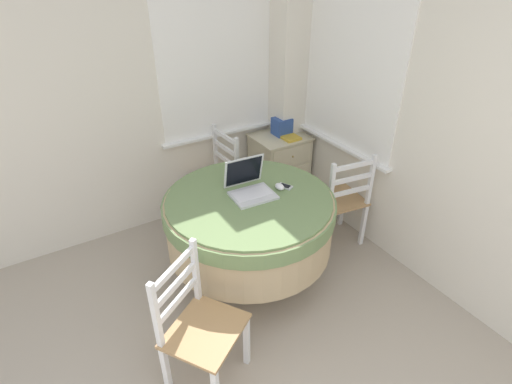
{
  "coord_description": "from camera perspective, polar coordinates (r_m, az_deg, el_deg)",
  "views": [
    {
      "loc": [
        -0.24,
        -0.23,
        2.29
      ],
      "look_at": [
        1.12,
        2.01,
        0.69
      ],
      "focal_mm": 28.0,
      "sensor_mm": 36.0,
      "label": 1
    }
  ],
  "objects": [
    {
      "name": "corner_room_shell",
      "position": [
        2.82,
        3.32,
        10.41
      ],
      "size": [
        4.42,
        4.89,
        2.55
      ],
      "color": "silver",
      "rests_on": "ground_plane"
    },
    {
      "name": "cell_phone",
      "position": [
        2.98,
        4.17,
        0.83
      ],
      "size": [
        0.1,
        0.13,
        0.01
      ],
      "color": "#B2B7BC",
      "rests_on": "round_dining_table"
    },
    {
      "name": "dining_chair_near_back_window",
      "position": [
        3.78,
        -5.8,
        1.91
      ],
      "size": [
        0.41,
        0.46,
        0.89
      ],
      "color": "#A87F51",
      "rests_on": "ground_plane"
    },
    {
      "name": "corner_cabinet",
      "position": [
        4.15,
        3.33,
        3.54
      ],
      "size": [
        0.53,
        0.46,
        0.7
      ],
      "color": "beige",
      "rests_on": "ground_plane"
    },
    {
      "name": "storage_box",
      "position": [
        4.01,
        3.72,
        9.35
      ],
      "size": [
        0.17,
        0.15,
        0.17
      ],
      "color": "#2D4C93",
      "rests_on": "corner_cabinet"
    },
    {
      "name": "book_on_cabinet",
      "position": [
        3.97,
        4.68,
        7.91
      ],
      "size": [
        0.16,
        0.23,
        0.02
      ],
      "color": "gold",
      "rests_on": "corner_cabinet"
    },
    {
      "name": "round_dining_table",
      "position": [
        2.95,
        -0.97,
        -3.86
      ],
      "size": [
        1.25,
        1.25,
        0.77
      ],
      "color": "#4C3D2D",
      "rests_on": "ground_plane"
    },
    {
      "name": "computer_mouse",
      "position": [
        2.94,
        3.39,
        0.77
      ],
      "size": [
        0.06,
        0.09,
        0.05
      ],
      "color": "white",
      "rests_on": "round_dining_table"
    },
    {
      "name": "dining_chair_near_right_window",
      "position": [
        3.5,
        11.9,
        -1.24
      ],
      "size": [
        0.48,
        0.44,
        0.89
      ],
      "color": "#A87F51",
      "rests_on": "ground_plane"
    },
    {
      "name": "dining_chair_camera_near",
      "position": [
        2.43,
        -8.16,
        -18.51
      ],
      "size": [
        0.57,
        0.56,
        0.89
      ],
      "color": "#A87F51",
      "rests_on": "ground_plane"
    },
    {
      "name": "laptop",
      "position": [
        2.87,
        -0.91,
        0.76
      ],
      "size": [
        0.32,
        0.32,
        0.26
      ],
      "color": "silver",
      "rests_on": "round_dining_table"
    }
  ]
}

